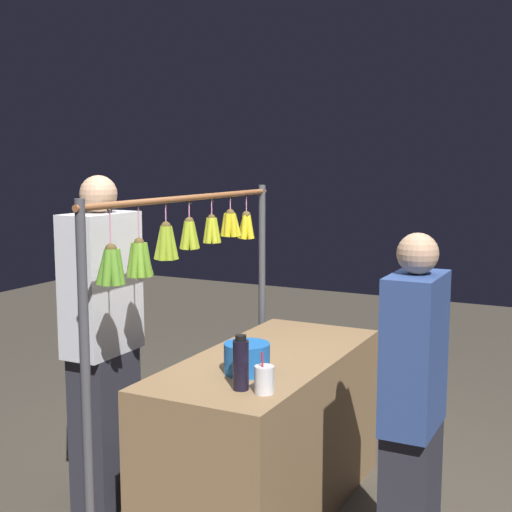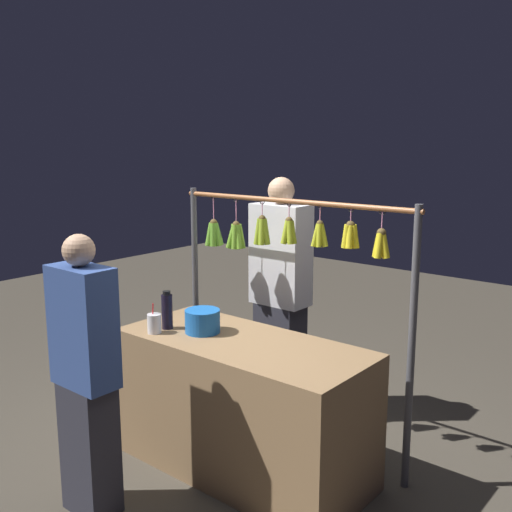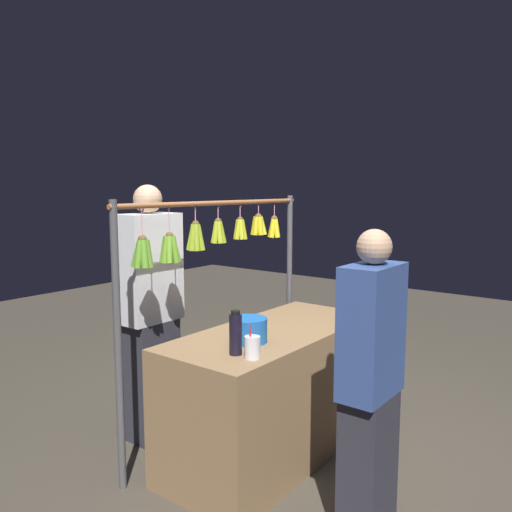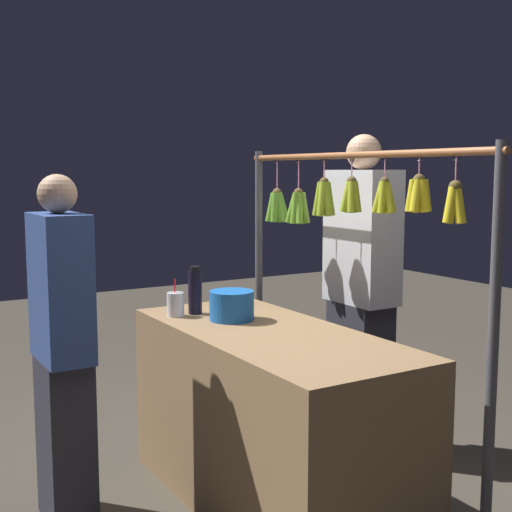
# 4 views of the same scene
# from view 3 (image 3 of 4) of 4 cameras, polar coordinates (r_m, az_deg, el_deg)

# --- Properties ---
(ground_plane) EXTENTS (12.00, 12.00, 0.00)m
(ground_plane) POSITION_cam_3_polar(r_m,az_deg,el_deg) (3.69, 1.89, -20.72)
(ground_plane) COLOR #443E33
(market_counter) EXTENTS (1.58, 0.70, 0.84)m
(market_counter) POSITION_cam_3_polar(r_m,az_deg,el_deg) (3.51, 1.92, -14.68)
(market_counter) COLOR olive
(market_counter) RESTS_ON ground
(display_rack) EXTENTS (1.79, 0.13, 1.68)m
(display_rack) POSITION_cam_3_polar(r_m,az_deg,el_deg) (3.54, -4.52, -0.75)
(display_rack) COLOR #4C4C51
(display_rack) RESTS_ON ground
(water_bottle) EXTENTS (0.07, 0.07, 0.25)m
(water_bottle) POSITION_cam_3_polar(r_m,az_deg,el_deg) (2.86, -2.25, -8.50)
(water_bottle) COLOR black
(water_bottle) RESTS_ON market_counter
(blue_bucket) EXTENTS (0.22, 0.22, 0.14)m
(blue_bucket) POSITION_cam_3_polar(r_m,az_deg,el_deg) (3.10, -0.80, -8.11)
(blue_bucket) COLOR blue
(blue_bucket) RESTS_ON market_counter
(drink_cup) EXTENTS (0.09, 0.09, 0.19)m
(drink_cup) POSITION_cam_3_polar(r_m,az_deg,el_deg) (2.82, -0.40, -9.97)
(drink_cup) COLOR silver
(drink_cup) RESTS_ON market_counter
(vendor_person) EXTENTS (0.42, 0.23, 1.76)m
(vendor_person) POSITION_cam_3_polar(r_m,az_deg,el_deg) (3.65, -11.45, -6.44)
(vendor_person) COLOR #2D2D38
(vendor_person) RESTS_ON ground
(customer_person) EXTENTS (0.37, 0.20, 1.55)m
(customer_person) POSITION_cam_3_polar(r_m,az_deg,el_deg) (2.68, 12.39, -14.06)
(customer_person) COLOR #2D2D38
(customer_person) RESTS_ON ground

